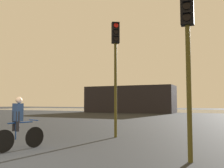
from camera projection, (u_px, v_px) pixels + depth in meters
The scene contains 6 objects.
ground_plane at pixel (3, 166), 5.72m from camera, with size 120.00×120.00×0.00m, color black.
water_strip at pixel (193, 111), 41.22m from camera, with size 80.00×16.00×0.01m, color slate.
distant_building at pixel (130, 99), 35.35m from camera, with size 12.55×4.00×3.70m, color black.
traffic_light_center at pixel (116, 57), 10.58m from camera, with size 0.40×0.42×4.87m.
traffic_light_near_right at pixel (188, 41), 6.25m from camera, with size 0.33×0.35×4.30m.
cyclist at pixel (19, 123), 7.61m from camera, with size 0.56×1.67×1.62m.
Camera 1 is at (4.68, -4.30, 1.46)m, focal length 40.00 mm.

